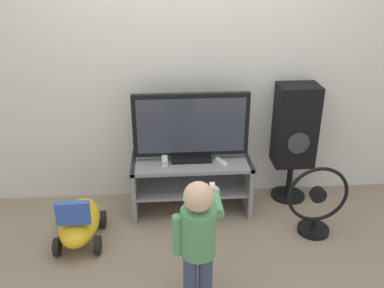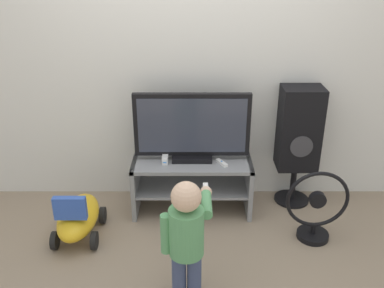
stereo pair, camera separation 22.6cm
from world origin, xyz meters
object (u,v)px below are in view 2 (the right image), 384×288
speaker_tower (299,131)px  floor_fan (316,209)px  child (187,232)px  television (192,128)px  remote_primary (222,163)px  ride_on_toy (78,217)px  game_console (165,158)px

speaker_tower → floor_fan: 0.68m
child → television: bearing=88.3°
speaker_tower → remote_primary: bearing=-163.2°
remote_primary → speaker_tower: 0.70m
television → floor_fan: (0.94, -0.44, -0.48)m
remote_primary → ride_on_toy: bearing=-164.0°
floor_fan → ride_on_toy: 1.81m
remote_primary → child: bearing=-105.9°
game_console → remote_primary: (0.46, -0.05, -0.02)m
television → child: size_ratio=1.11×
floor_fan → speaker_tower: bearing=95.3°
child → ride_on_toy: size_ratio=1.39×
child → speaker_tower: 1.48m
floor_fan → child: bearing=-148.0°
game_console → child: 1.02m
remote_primary → child: child is taller
speaker_tower → child: bearing=-128.7°
game_console → ride_on_toy: (-0.66, -0.37, -0.32)m
remote_primary → ride_on_toy: (-1.11, -0.32, -0.31)m
remote_primary → child: (-0.27, -0.95, 0.02)m
speaker_tower → floor_fan: bearing=-84.7°
game_console → ride_on_toy: size_ratio=0.27×
television → remote_primary: 0.37m
game_console → remote_primary: 0.46m
child → game_console: bearing=100.6°
game_console → floor_fan: (1.15, -0.40, -0.23)m
speaker_tower → ride_on_toy: speaker_tower is taller
ride_on_toy → child: bearing=-36.8°
game_console → remote_primary: size_ratio=1.26×
child → floor_fan: 1.17m
speaker_tower → floor_fan: (0.05, -0.54, -0.41)m
child → floor_fan: size_ratio=1.45×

